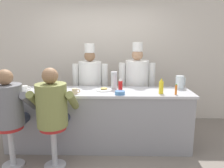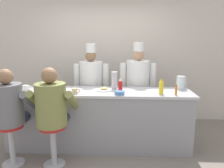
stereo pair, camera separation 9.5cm
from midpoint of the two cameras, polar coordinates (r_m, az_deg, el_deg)
The scene contains 16 objects.
ground_plane at distance 3.56m, azimuth -3.16°, elevation -18.24°, with size 20.00×20.00×0.00m, color slate.
wall_back at distance 4.82m, azimuth -1.21°, elevation 6.59°, with size 10.00×0.06×2.70m.
diner_counter at distance 3.67m, azimuth -2.68°, elevation -9.04°, with size 2.99×0.69×0.96m.
ketchup_bottle_red at distance 3.42m, azimuth 2.98°, elevation -0.35°, with size 0.07×0.07×0.23m.
mustard_bottle_yellow at distance 3.39m, azimuth 13.52°, elevation -0.71°, with size 0.07×0.07×0.24m.
hot_sauce_bottle_orange at distance 3.39m, azimuth 17.19°, elevation -1.49°, with size 0.03×0.03×0.16m.
water_pitcher_clear at distance 3.83m, azimuth 18.20°, elevation 0.38°, with size 0.16×0.14×0.22m.
breakfast_plate at distance 3.54m, azimuth -1.32°, elevation -1.47°, with size 0.26×0.26×0.05m.
cereal_bowl at distance 3.28m, azimuth 2.80°, elevation -2.31°, with size 0.15×0.15×0.05m.
coffee_mug_tan at distance 3.36m, azimuth -8.88°, elevation -1.82°, with size 0.13×0.09×0.09m.
coffee_mug_white at distance 3.75m, azimuth -20.82°, elevation -0.98°, with size 0.14×0.09×0.09m.
cup_stack_steel at distance 3.62m, azimuth 1.37°, elevation 0.96°, with size 0.11×0.11×0.29m.
diner_seated_grey at distance 3.34m, azimuth -24.46°, elevation -5.55°, with size 0.61×0.60×1.39m.
diner_seated_olive at distance 3.11m, azimuth -14.54°, elevation -5.88°, with size 0.63×0.62×1.41m.
cook_in_whites_near at distance 4.15m, azimuth -4.76°, elevation -0.14°, with size 0.66×0.42×1.69m.
cook_in_whites_far at distance 4.12m, azimuth 7.39°, elevation -0.08°, with size 0.67×0.43×1.72m.
Camera 2 is at (0.39, -3.07, 1.77)m, focal length 35.00 mm.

